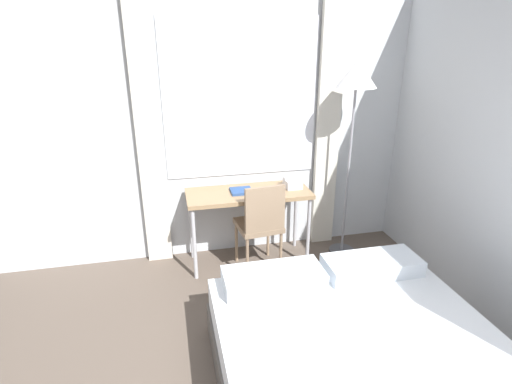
{
  "coord_description": "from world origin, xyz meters",
  "views": [
    {
      "loc": [
        -0.6,
        -0.53,
        2.16
      ],
      "look_at": [
        0.11,
        2.59,
        0.91
      ],
      "focal_mm": 28.0,
      "sensor_mm": 36.0,
      "label": 1
    }
  ],
  "objects_px": {
    "standing_lamp": "(356,88)",
    "book": "(241,191)",
    "desk_chair": "(261,222)",
    "desk": "(249,199)",
    "telephone": "(293,183)"
  },
  "relations": [
    {
      "from": "standing_lamp",
      "to": "desk_chair",
      "type": "bearing_deg",
      "value": -170.68
    },
    {
      "from": "desk_chair",
      "to": "desk",
      "type": "bearing_deg",
      "value": 104.52
    },
    {
      "from": "desk_chair",
      "to": "book",
      "type": "bearing_deg",
      "value": 119.02
    },
    {
      "from": "standing_lamp",
      "to": "telephone",
      "type": "bearing_deg",
      "value": 173.0
    },
    {
      "from": "desk",
      "to": "desk_chair",
      "type": "bearing_deg",
      "value": -68.83
    },
    {
      "from": "desk_chair",
      "to": "telephone",
      "type": "height_order",
      "value": "desk_chair"
    },
    {
      "from": "desk",
      "to": "telephone",
      "type": "relative_size",
      "value": 6.45
    },
    {
      "from": "telephone",
      "to": "desk",
      "type": "bearing_deg",
      "value": -176.95
    },
    {
      "from": "desk",
      "to": "book",
      "type": "distance_m",
      "value": 0.11
    },
    {
      "from": "standing_lamp",
      "to": "book",
      "type": "distance_m",
      "value": 1.44
    },
    {
      "from": "desk_chair",
      "to": "book",
      "type": "xyz_separation_m",
      "value": [
        -0.15,
        0.2,
        0.25
      ]
    },
    {
      "from": "desk",
      "to": "desk_chair",
      "type": "xyz_separation_m",
      "value": [
        0.08,
        -0.2,
        -0.16
      ]
    },
    {
      "from": "book",
      "to": "standing_lamp",
      "type": "bearing_deg",
      "value": -2.66
    },
    {
      "from": "book",
      "to": "desk",
      "type": "bearing_deg",
      "value": -4.91
    },
    {
      "from": "desk",
      "to": "standing_lamp",
      "type": "distance_m",
      "value": 1.44
    }
  ]
}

